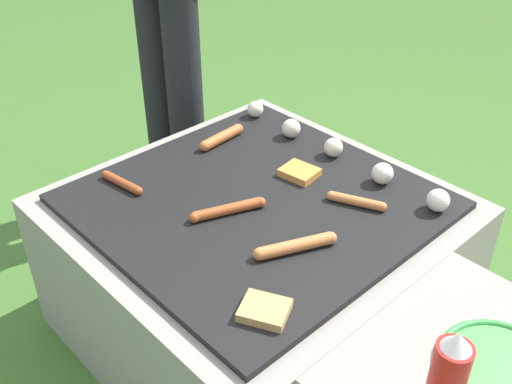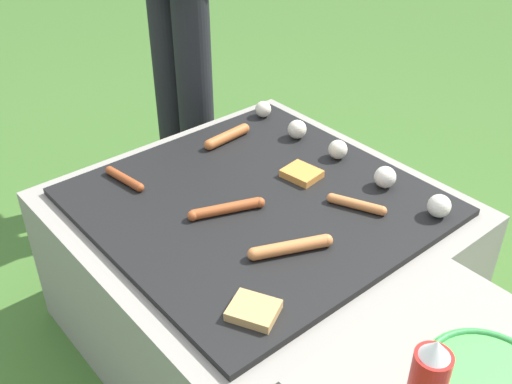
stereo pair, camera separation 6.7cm
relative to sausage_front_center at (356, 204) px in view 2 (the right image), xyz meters
The scene contains 11 objects.
ground_plane 0.53m from the sausage_front_center, 139.93° to the right, with size 14.00×14.00×0.00m, color #3D6628.
grill 0.35m from the sausage_front_center, 139.93° to the right, with size 0.89×0.89×0.45m.
sausage_back_right 0.48m from the sausage_front_center, behind, with size 0.04×0.17×0.03m.
sausage_front_center is the anchor object (origin of this frame).
sausage_front_left 0.24m from the sausage_front_center, 85.25° to the right, with size 0.10×0.19×0.03m.
sausage_back_left 0.60m from the sausage_front_center, 141.46° to the right, with size 0.15×0.04×0.02m.
sausage_mid_left 0.32m from the sausage_front_center, 126.37° to the right, with size 0.09×0.18×0.03m.
bread_slice_right 0.19m from the sausage_front_center, behind, with size 0.10×0.09×0.02m.
bread_slice_center 0.44m from the sausage_front_center, 75.18° to the right, with size 0.12×0.11×0.02m.
mushroom_row 0.22m from the sausage_front_center, 140.59° to the left, with size 0.73×0.08×0.06m.
plate_colorful 0.54m from the sausage_front_center, 23.36° to the right, with size 0.23×0.23×0.02m.
Camera 2 is at (0.95, -0.80, 1.31)m, focal length 42.00 mm.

